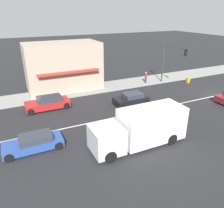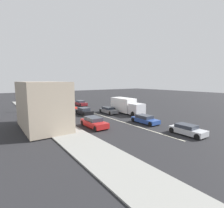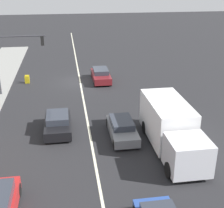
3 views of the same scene
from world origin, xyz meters
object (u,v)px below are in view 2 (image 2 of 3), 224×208
(warning_aframe_sign, at_px, (49,106))
(suv_grey, at_px, (108,110))
(traffic_signal_main, at_px, (49,92))
(suv_black, at_px, (84,111))
(coupe_blue, at_px, (145,119))
(hatchback_red, at_px, (94,122))
(sedan_silver, at_px, (187,130))
(pedestrian, at_px, (43,108))
(delivery_truck, at_px, (126,106))
(sedan_maroon, at_px, (81,103))

(warning_aframe_sign, relative_size, suv_grey, 0.20)
(traffic_signal_main, relative_size, suv_black, 1.47)
(coupe_blue, xyz_separation_m, hatchback_red, (7.20, -2.37, 0.08))
(coupe_blue, relative_size, suv_black, 1.13)
(warning_aframe_sign, relative_size, suv_black, 0.22)
(coupe_blue, relative_size, suv_grey, 1.05)
(sedan_silver, bearing_deg, pedestrian, -66.56)
(traffic_signal_main, height_order, pedestrian, traffic_signal_main)
(traffic_signal_main, relative_size, hatchback_red, 1.23)
(traffic_signal_main, height_order, delivery_truck, traffic_signal_main)
(warning_aframe_sign, bearing_deg, coupe_blue, 108.87)
(traffic_signal_main, relative_size, coupe_blue, 1.30)
(coupe_blue, bearing_deg, hatchback_red, -18.22)
(hatchback_red, distance_m, sedan_maroon, 20.88)
(warning_aframe_sign, xyz_separation_m, sedan_silver, (-7.64, 29.09, 0.16))
(hatchback_red, bearing_deg, coupe_blue, 161.78)
(delivery_truck, bearing_deg, pedestrian, -34.94)
(hatchback_red, bearing_deg, sedan_maroon, -110.17)
(suv_grey, bearing_deg, coupe_blue, 90.00)
(pedestrian, relative_size, sedan_maroon, 0.38)
(hatchback_red, xyz_separation_m, sedan_silver, (-7.20, 9.11, -0.08))
(traffic_signal_main, bearing_deg, delivery_truck, 133.86)
(coupe_blue, distance_m, suv_black, 11.85)
(pedestrian, xyz_separation_m, sedan_silver, (-10.18, 23.48, -0.37))
(delivery_truck, bearing_deg, warning_aframe_sign, -54.58)
(pedestrian, xyz_separation_m, coupe_blue, (-10.18, 16.74, -0.37))
(suv_grey, relative_size, sedan_maroon, 0.98)
(warning_aframe_sign, height_order, suv_grey, suv_grey)
(delivery_truck, distance_m, suv_grey, 3.50)
(pedestrian, height_order, delivery_truck, delivery_truck)
(traffic_signal_main, bearing_deg, warning_aframe_sign, -102.37)
(sedan_maroon, relative_size, suv_black, 1.09)
(traffic_signal_main, relative_size, delivery_truck, 0.75)
(pedestrian, bearing_deg, warning_aframe_sign, -114.28)
(traffic_signal_main, xyz_separation_m, warning_aframe_sign, (-0.68, -3.11, -3.47))
(sedan_silver, bearing_deg, delivery_truck, -101.00)
(coupe_blue, height_order, suv_black, suv_black)
(traffic_signal_main, height_order, sedan_maroon, traffic_signal_main)
(warning_aframe_sign, bearing_deg, suv_black, 105.95)
(traffic_signal_main, xyz_separation_m, delivery_truck, (-11.12, 11.58, -2.43))
(sedan_silver, distance_m, suv_black, 18.28)
(traffic_signal_main, height_order, suv_black, traffic_signal_main)
(delivery_truck, relative_size, coupe_blue, 1.74)
(pedestrian, relative_size, warning_aframe_sign, 1.90)
(delivery_truck, xyz_separation_m, coupe_blue, (2.80, 7.67, -0.88))
(traffic_signal_main, xyz_separation_m, suv_black, (-3.92, 8.24, -3.27))
(delivery_truck, distance_m, suv_black, 7.98)
(suv_black, bearing_deg, warning_aframe_sign, -74.05)
(warning_aframe_sign, relative_size, sedan_maroon, 0.20)
(pedestrian, xyz_separation_m, sedan_maroon, (-10.18, -5.23, -0.32))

